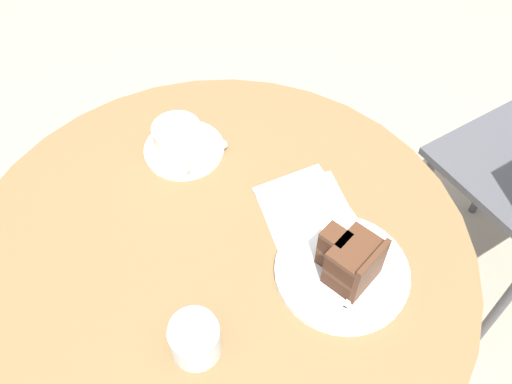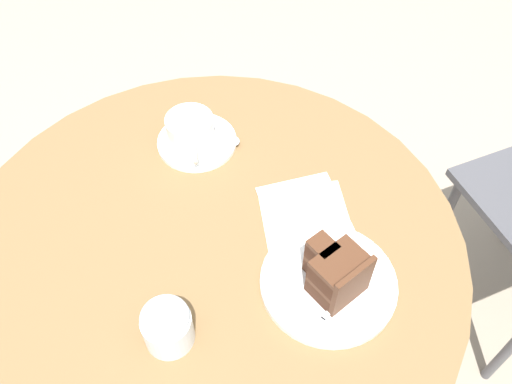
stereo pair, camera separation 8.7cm
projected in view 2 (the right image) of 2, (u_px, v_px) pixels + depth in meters
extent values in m
cylinder|color=brown|center=(209.00, 248.00, 0.87)|extent=(0.81, 0.81, 0.03)
cylinder|color=silver|center=(220.00, 336.00, 1.14)|extent=(0.07, 0.07, 0.65)
cylinder|color=white|center=(197.00, 142.00, 0.99)|extent=(0.14, 0.14, 0.01)
cylinder|color=white|center=(192.00, 131.00, 0.96)|extent=(0.08, 0.08, 0.06)
cylinder|color=beige|center=(191.00, 119.00, 0.93)|extent=(0.07, 0.07, 0.00)
torus|color=white|center=(195.00, 151.00, 0.93)|extent=(0.05, 0.01, 0.05)
cube|color=silver|center=(215.00, 127.00, 1.00)|extent=(0.08, 0.06, 0.00)
ellipsoid|color=silver|center=(235.00, 141.00, 0.98)|extent=(0.02, 0.02, 0.00)
cylinder|color=white|center=(328.00, 283.00, 0.80)|extent=(0.20, 0.20, 0.01)
cube|color=#422619|center=(337.00, 283.00, 0.78)|extent=(0.09, 0.09, 0.03)
cube|color=#422619|center=(319.00, 267.00, 0.80)|extent=(0.05, 0.05, 0.03)
cube|color=#4C2B19|center=(338.00, 277.00, 0.77)|extent=(0.09, 0.09, 0.01)
cube|color=#4C2B19|center=(321.00, 260.00, 0.78)|extent=(0.05, 0.05, 0.01)
cube|color=#422619|center=(340.00, 270.00, 0.75)|extent=(0.09, 0.09, 0.03)
cube|color=#422619|center=(322.00, 253.00, 0.77)|extent=(0.05, 0.05, 0.03)
cube|color=#4C2B19|center=(342.00, 263.00, 0.74)|extent=(0.09, 0.09, 0.01)
cube|color=#4C2B19|center=(323.00, 246.00, 0.75)|extent=(0.05, 0.05, 0.01)
cube|color=#4C2B19|center=(352.00, 287.00, 0.75)|extent=(0.04, 0.07, 0.08)
cube|color=silver|center=(346.00, 292.00, 0.79)|extent=(0.08, 0.09, 0.00)
cube|color=silver|center=(316.00, 328.00, 0.75)|extent=(0.04, 0.04, 0.00)
cube|color=silver|center=(306.00, 218.00, 0.88)|extent=(0.15, 0.15, 0.00)
cube|color=silver|center=(304.00, 209.00, 0.89)|extent=(0.14, 0.14, 0.00)
cylinder|color=#4C4C51|center=(437.00, 234.00, 1.44)|extent=(0.02, 0.02, 0.45)
cylinder|color=silver|center=(168.00, 329.00, 0.74)|extent=(0.07, 0.07, 0.06)
ellipsoid|color=silver|center=(164.00, 317.00, 0.71)|extent=(0.07, 0.07, 0.02)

